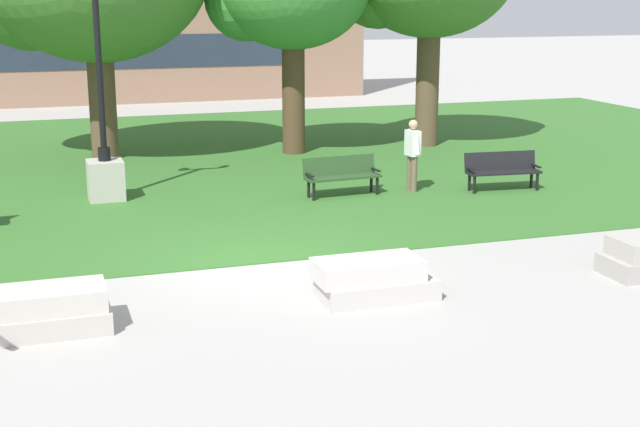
{
  "coord_description": "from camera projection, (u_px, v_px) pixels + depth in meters",
  "views": [
    {
      "loc": [
        -3.66,
        -14.49,
        4.63
      ],
      "look_at": [
        0.65,
        -1.4,
        1.2
      ],
      "focal_mm": 50.0,
      "sensor_mm": 36.0,
      "label": 1
    }
  ],
  "objects": [
    {
      "name": "park_bench_near_left",
      "position": [
        341.0,
        173.0,
        20.69
      ],
      "size": [
        1.83,
        0.66,
        0.9
      ],
      "color": "#284723",
      "rests_on": "grass_lawn"
    },
    {
      "name": "lamp_post_center",
      "position": [
        104.0,
        153.0,
        20.14
      ],
      "size": [
        1.32,
        0.8,
        5.37
      ],
      "color": "#ADA89E",
      "rests_on": "grass_lawn"
    },
    {
      "name": "ground_plane",
      "position": [
        260.0,
        264.0,
        15.58
      ],
      "size": [
        140.0,
        140.0,
        0.0
      ],
      "primitive_type": "plane",
      "color": "#A3A09B"
    },
    {
      "name": "concrete_block_center",
      "position": [
        45.0,
        311.0,
        12.42
      ],
      "size": [
        1.8,
        0.9,
        0.64
      ],
      "color": "#B2ADA3",
      "rests_on": "ground"
    },
    {
      "name": "park_bench_far_left",
      "position": [
        502.0,
        168.0,
        21.28
      ],
      "size": [
        1.84,
        0.7,
        0.9
      ],
      "color": "black",
      "rests_on": "grass_lawn"
    },
    {
      "name": "concrete_block_left",
      "position": [
        373.0,
        280.0,
        13.78
      ],
      "size": [
        1.89,
        0.9,
        0.64
      ],
      "color": "#BCB7B2",
      "rests_on": "ground"
    },
    {
      "name": "person_bystander_near_lawn",
      "position": [
        413.0,
        151.0,
        21.01
      ],
      "size": [
        0.27,
        0.62,
        1.71
      ],
      "color": "brown",
      "rests_on": "grass_lawn"
    },
    {
      "name": "grass_lawn",
      "position": [
        170.0,
        163.0,
        24.8
      ],
      "size": [
        40.0,
        20.0,
        0.02
      ],
      "primitive_type": "cube",
      "color": "#336628",
      "rests_on": "ground"
    }
  ]
}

